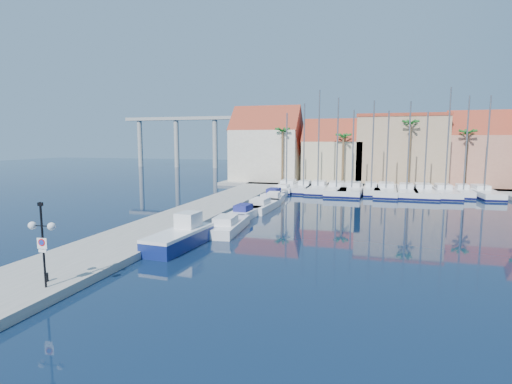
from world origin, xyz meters
TOP-DOWN VIEW (x-y plane):
  - ground at (0.00, 0.00)m, footprint 260.00×260.00m
  - quay_west at (-9.00, 13.50)m, footprint 6.00×77.00m
  - shore_north at (10.00, 48.00)m, footprint 54.00×16.00m
  - lamp_post at (-7.00, -8.67)m, footprint 1.44×0.47m
  - bollard at (-7.59, -7.98)m, footprint 0.18×0.18m
  - fishing_boat at (-4.88, 1.72)m, footprint 2.76×6.87m
  - motorboat_west_0 at (-3.35, 7.46)m, footprint 2.76×7.22m
  - motorboat_west_1 at (-3.74, 13.69)m, footprint 2.27×6.09m
  - motorboat_west_2 at (-3.26, 18.42)m, footprint 2.78×7.60m
  - motorboat_west_3 at (-3.12, 23.85)m, footprint 2.45×6.27m
  - motorboat_west_4 at (-3.98, 27.82)m, footprint 2.48×6.50m
  - motorboat_west_5 at (-3.61, 32.79)m, footprint 2.11×5.68m
  - motorboat_west_6 at (-3.88, 38.61)m, footprint 2.65×6.47m
  - sailboat_0 at (-3.98, 36.25)m, footprint 3.00×11.02m
  - sailboat_1 at (-1.33, 36.02)m, footprint 2.49×9.07m
  - sailboat_2 at (0.84, 36.15)m, footprint 2.82×10.53m
  - sailboat_3 at (3.60, 35.35)m, footprint 3.53×11.85m
  - sailboat_4 at (5.84, 35.41)m, footprint 3.73×12.03m
  - sailboat_5 at (8.49, 35.99)m, footprint 2.58×8.79m
  - sailboat_6 at (10.56, 35.92)m, footprint 3.73×12.03m
  - sailboat_7 at (13.32, 35.55)m, footprint 3.26×10.48m
  - sailboat_8 at (15.60, 35.98)m, footprint 3.26×11.41m
  - sailboat_9 at (18.27, 36.11)m, footprint 3.00×10.63m
  - sailboat_10 at (20.80, 36.86)m, footprint 2.64×8.21m
  - sailboat_11 at (23.20, 36.61)m, footprint 3.41×10.08m
  - building_0 at (-10.00, 47.00)m, footprint 12.30×9.00m
  - building_1 at (2.00, 47.00)m, footprint 10.30×8.00m
  - building_2 at (13.00, 48.00)m, footprint 14.20×10.20m
  - building_3 at (25.00, 47.00)m, footprint 10.30×8.00m
  - palm_0 at (-6.00, 42.00)m, footprint 2.60×2.60m
  - palm_1 at (4.00, 42.00)m, footprint 2.60×2.60m
  - palm_2 at (14.00, 42.00)m, footprint 2.60×2.60m
  - palm_3 at (22.00, 42.00)m, footprint 2.60×2.60m
  - viaduct at (-39.07, 82.00)m, footprint 48.00×2.20m

SIDE VIEW (x-z plane):
  - ground at x=0.00m, z-range 0.00..0.00m
  - quay_west at x=-9.00m, z-range 0.00..0.50m
  - shore_north at x=10.00m, z-range 0.00..0.50m
  - motorboat_west_1 at x=-3.74m, z-range -0.19..1.21m
  - motorboat_west_3 at x=-3.12m, z-range -0.19..1.21m
  - motorboat_west_0 at x=-3.35m, z-range -0.19..1.21m
  - motorboat_west_2 at x=-3.26m, z-range -0.19..1.21m
  - motorboat_west_4 at x=-3.98m, z-range -0.19..1.21m
  - motorboat_west_5 at x=-3.61m, z-range -0.19..1.21m
  - motorboat_west_6 at x=-3.88m, z-range -0.19..1.21m
  - sailboat_6 at x=10.56m, z-range -5.35..6.46m
  - sailboat_4 at x=5.84m, z-range -5.44..6.56m
  - sailboat_8 at x=15.60m, z-range -5.23..6.34m
  - sailboat_0 at x=-3.98m, z-range -5.33..6.46m
  - sailboat_3 at x=3.60m, z-range -6.29..7.44m
  - sailboat_7 at x=13.32m, z-range -5.91..7.08m
  - sailboat_11 at x=23.20m, z-range -6.19..7.40m
  - sailboat_9 at x=18.27m, z-range -6.78..7.99m
  - sailboat_2 at x=0.84m, z-range -6.88..8.10m
  - sailboat_1 at x=-1.33m, z-range -5.95..7.17m
  - sailboat_5 at x=8.49m, z-range -6.01..7.25m
  - sailboat_10 at x=20.80m, z-range -6.19..7.49m
  - bollard at x=-7.59m, z-range 0.50..0.95m
  - fishing_boat at x=-4.88m, z-range -0.39..1.96m
  - lamp_post at x=-7.00m, z-range 1.17..5.42m
  - building_1 at x=2.00m, z-range -0.20..10.80m
  - building_3 at x=25.00m, z-range -0.14..11.86m
  - building_2 at x=13.00m, z-range 0.51..12.01m
  - building_0 at x=-10.00m, z-range -0.23..13.27m
  - palm_1 at x=4.00m, z-range 3.56..12.71m
  - palm_3 at x=22.00m, z-range 3.78..13.43m
  - palm_0 at x=-6.00m, z-range 4.00..14.15m
  - palm_2 at x=14.00m, z-range 4.44..15.59m
  - viaduct at x=-39.07m, z-range 3.02..17.47m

